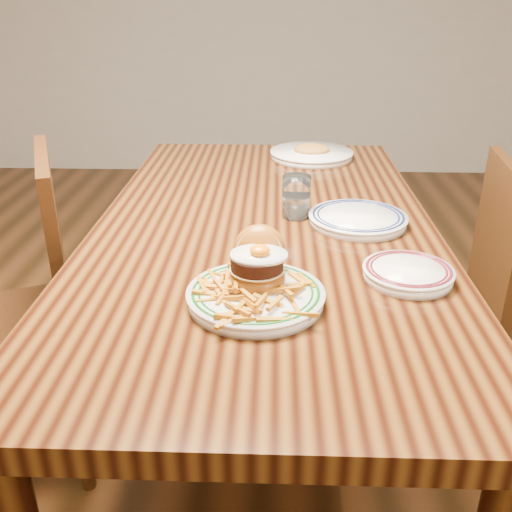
{
  "coord_description": "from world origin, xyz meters",
  "views": [
    {
      "loc": [
        0.03,
        -1.35,
        1.28
      ],
      "look_at": [
        -0.01,
        -0.38,
        0.83
      ],
      "focal_mm": 40.0,
      "sensor_mm": 36.0,
      "label": 1
    }
  ],
  "objects_px": {
    "chair_left": "(18,312)",
    "main_plate": "(256,283)",
    "side_plate": "(408,272)",
    "table": "(265,253)"
  },
  "relations": [
    {
      "from": "chair_left",
      "to": "main_plate",
      "type": "distance_m",
      "value": 0.81
    },
    {
      "from": "chair_left",
      "to": "main_plate",
      "type": "bearing_deg",
      "value": -50.82
    },
    {
      "from": "main_plate",
      "to": "side_plate",
      "type": "distance_m",
      "value": 0.32
    },
    {
      "from": "chair_left",
      "to": "side_plate",
      "type": "relative_size",
      "value": 5.04
    },
    {
      "from": "chair_left",
      "to": "main_plate",
      "type": "xyz_separation_m",
      "value": [
        0.66,
        -0.36,
        0.29
      ]
    },
    {
      "from": "table",
      "to": "side_plate",
      "type": "relative_size",
      "value": 8.79
    },
    {
      "from": "table",
      "to": "side_plate",
      "type": "distance_m",
      "value": 0.44
    },
    {
      "from": "main_plate",
      "to": "side_plate",
      "type": "relative_size",
      "value": 1.47
    },
    {
      "from": "chair_left",
      "to": "side_plate",
      "type": "xyz_separation_m",
      "value": [
        0.96,
        -0.27,
        0.27
      ]
    },
    {
      "from": "chair_left",
      "to": "main_plate",
      "type": "relative_size",
      "value": 3.43
    }
  ]
}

